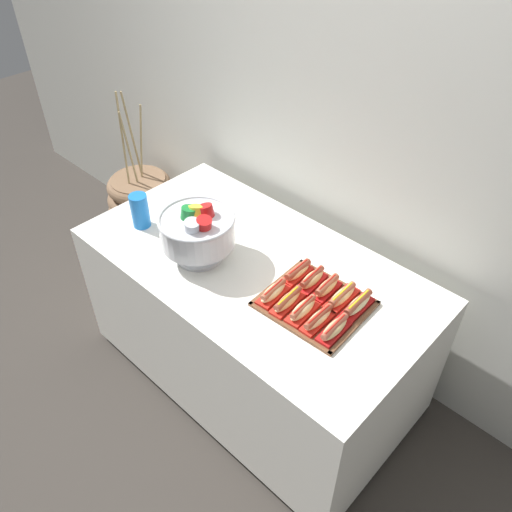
{
  "coord_description": "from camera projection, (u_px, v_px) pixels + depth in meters",
  "views": [
    {
      "loc": [
        1.2,
        -1.25,
        2.3
      ],
      "look_at": [
        0.02,
        -0.01,
        0.85
      ],
      "focal_mm": 36.13,
      "sensor_mm": 36.0,
      "label": 1
    }
  ],
  "objects": [
    {
      "name": "hot_dog_4",
      "position": [
        334.0,
        329.0,
        1.96
      ],
      "size": [
        0.07,
        0.17,
        0.06
      ],
      "color": "#B21414",
      "rests_on": "serving_tray"
    },
    {
      "name": "serving_tray",
      "position": [
        314.0,
        304.0,
        2.1
      ],
      "size": [
        0.42,
        0.38,
        0.01
      ],
      "color": "brown",
      "rests_on": "buffet_table"
    },
    {
      "name": "hot_dog_3",
      "position": [
        318.0,
        319.0,
        1.99
      ],
      "size": [
        0.06,
        0.17,
        0.06
      ],
      "color": "red",
      "rests_on": "serving_tray"
    },
    {
      "name": "hot_dog_1",
      "position": [
        288.0,
        301.0,
        2.07
      ],
      "size": [
        0.07,
        0.18,
        0.06
      ],
      "color": "red",
      "rests_on": "serving_tray"
    },
    {
      "name": "ground_plane",
      "position": [
        254.0,
        372.0,
        2.81
      ],
      "size": [
        10.0,
        10.0,
        0.0
      ],
      "primitive_type": "plane",
      "color": "#38332D"
    },
    {
      "name": "hot_dog_8",
      "position": [
        342.0,
        297.0,
        2.09
      ],
      "size": [
        0.07,
        0.18,
        0.06
      ],
      "color": "red",
      "rests_on": "serving_tray"
    },
    {
      "name": "hot_dog_0",
      "position": [
        273.0,
        292.0,
        2.1
      ],
      "size": [
        0.08,
        0.17,
        0.06
      ],
      "color": "red",
      "rests_on": "serving_tray"
    },
    {
      "name": "hot_dog_9",
      "position": [
        358.0,
        305.0,
        2.05
      ],
      "size": [
        0.07,
        0.17,
        0.06
      ],
      "color": "#B21414",
      "rests_on": "serving_tray"
    },
    {
      "name": "hot_dog_2",
      "position": [
        303.0,
        310.0,
        2.03
      ],
      "size": [
        0.08,
        0.17,
        0.06
      ],
      "color": "red",
      "rests_on": "serving_tray"
    },
    {
      "name": "buffet_table",
      "position": [
        254.0,
        320.0,
        2.54
      ],
      "size": [
        1.62,
        0.87,
        0.79
      ],
      "color": "white",
      "rests_on": "ground_plane"
    },
    {
      "name": "cup_stack",
      "position": [
        140.0,
        211.0,
        2.46
      ],
      "size": [
        0.09,
        0.09,
        0.17
      ],
      "color": "blue",
      "rests_on": "buffet_table"
    },
    {
      "name": "punch_bowl",
      "position": [
        197.0,
        230.0,
        2.23
      ],
      "size": [
        0.34,
        0.34,
        0.27
      ],
      "color": "silver",
      "rests_on": "buffet_table"
    },
    {
      "name": "back_wall",
      "position": [
        342.0,
        115.0,
        2.29
      ],
      "size": [
        6.0,
        0.1,
        2.6
      ],
      "primitive_type": "cube",
      "color": "beige",
      "rests_on": "ground_plane"
    },
    {
      "name": "hot_dog_6",
      "position": [
        312.0,
        280.0,
        2.16
      ],
      "size": [
        0.08,
        0.16,
        0.06
      ],
      "color": "red",
      "rests_on": "serving_tray"
    },
    {
      "name": "floor_vase",
      "position": [
        144.0,
        216.0,
        3.44
      ],
      "size": [
        0.49,
        0.49,
        1.16
      ],
      "color": "brown",
      "rests_on": "ground_plane"
    },
    {
      "name": "hot_dog_5",
      "position": [
        298.0,
        272.0,
        2.2
      ],
      "size": [
        0.06,
        0.16,
        0.06
      ],
      "color": "red",
      "rests_on": "serving_tray"
    },
    {
      "name": "hot_dog_7",
      "position": [
        327.0,
        288.0,
        2.12
      ],
      "size": [
        0.07,
        0.16,
        0.06
      ],
      "color": "#B21414",
      "rests_on": "serving_tray"
    }
  ]
}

